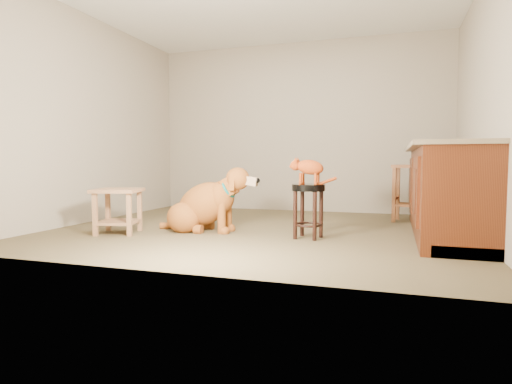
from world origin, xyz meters
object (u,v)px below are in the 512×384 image
(padded_stool, at_px, (308,200))
(wood_stool, at_px, (409,192))
(side_table, at_px, (118,204))
(tabby_kitten, at_px, (308,168))
(golden_retriever, at_px, (205,206))

(padded_stool, xyz_separation_m, wood_stool, (0.99, 1.60, -0.01))
(side_table, xyz_separation_m, tabby_kitten, (1.98, 0.34, 0.39))
(side_table, relative_size, tabby_kitten, 1.18)
(padded_stool, distance_m, golden_retriever, 1.17)
(golden_retriever, bearing_deg, padded_stool, -5.44)
(side_table, height_order, tabby_kitten, tabby_kitten)
(wood_stool, bearing_deg, golden_retriever, -144.90)
(side_table, distance_m, golden_retriever, 0.92)
(wood_stool, height_order, golden_retriever, wood_stool)
(padded_stool, distance_m, wood_stool, 1.88)
(padded_stool, bearing_deg, golden_retriever, 176.15)
(golden_retriever, bearing_deg, tabby_kitten, -5.34)
(padded_stool, xyz_separation_m, side_table, (-1.99, -0.34, -0.07))
(side_table, bearing_deg, golden_retriever, 26.81)
(tabby_kitten, bearing_deg, padded_stool, -5.72)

